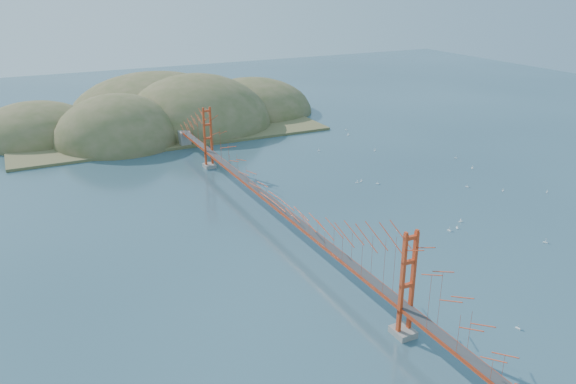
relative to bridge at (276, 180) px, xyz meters
name	(u,v)px	position (x,y,z in m)	size (l,w,h in m)	color
ground	(277,226)	(0.00, -0.18, -7.01)	(320.00, 320.00, 0.00)	#2C4958
bridge	(276,180)	(0.00, 0.00, 0.00)	(2.20, 94.40, 12.00)	gray
far_headlands	(167,122)	(2.21, 68.33, -7.01)	(84.00, 58.00, 25.00)	olive
sailboat_15	(346,130)	(38.28, 41.82, -6.86)	(0.63, 0.63, 0.68)	white
sailboat_2	(461,221)	(25.13, -11.22, -6.86)	(0.56, 0.53, 0.63)	white
sailboat_1	(378,183)	(23.54, 7.84, -6.86)	(0.64, 0.64, 0.67)	white
sailboat_5	(467,186)	(36.55, -0.41, -6.85)	(0.61, 0.63, 0.71)	white
sailboat_9	(472,168)	(44.64, 6.84, -6.86)	(0.65, 0.65, 0.69)	white
sailboat_14	(457,227)	(23.07, -12.73, -6.86)	(0.59, 0.59, 0.66)	white
sailboat_7	(319,150)	(24.04, 29.79, -6.87)	(0.55, 0.52, 0.62)	white
sailboat_3	(361,181)	(21.60, 10.15, -6.87)	(0.54, 0.52, 0.61)	white
sailboat_11	(456,158)	(46.29, 13.18, -6.86)	(0.59, 0.59, 0.64)	white
sailboat_6	(546,242)	(30.61, -21.83, -6.85)	(0.69, 0.69, 0.72)	white
sailboat_10	(518,328)	(11.35, -34.71, -6.86)	(0.55, 0.59, 0.66)	white
sailboat_0	(449,230)	(21.42, -12.93, -6.85)	(0.57, 0.64, 0.73)	white
sailboat_17	(348,135)	(36.13, 37.53, -6.85)	(0.66, 0.60, 0.74)	white
sailboat_16	(357,182)	(20.65, 10.00, -6.87)	(0.56, 0.56, 0.62)	white
sailboat_8	(375,150)	(34.47, 24.52, -6.85)	(0.69, 0.69, 0.73)	white
sailboat_13	(503,190)	(40.53, -4.66, -6.87)	(0.53, 0.53, 0.59)	white
sailboat_extra_0	(547,192)	(46.71, -8.47, -6.87)	(0.57, 0.57, 0.61)	white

